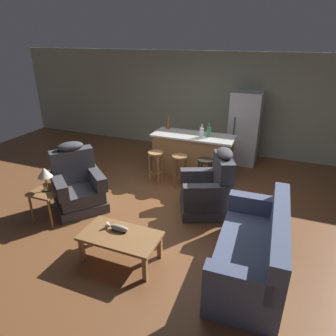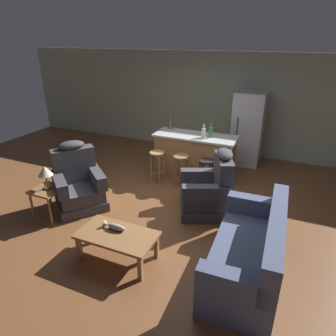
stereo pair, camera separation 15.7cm
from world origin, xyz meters
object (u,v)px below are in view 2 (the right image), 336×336
refrigerator (248,129)px  bottle_wine_dark (171,124)px  bottle_short_amber (203,132)px  bar_stool_middle (181,165)px  bar_stool_right (206,169)px  recliner_near_lamp (78,184)px  table_lamp (45,172)px  fish_figurine (114,227)px  coffee_table (117,237)px  recliner_near_island (209,191)px  kitchen_island (195,155)px  bar_stool_left (157,161)px  end_table (48,194)px  bottle_tall_green (211,132)px  couch (251,253)px

refrigerator → bottle_wine_dark: (-1.61, -0.97, 0.17)m
bottle_short_amber → bar_stool_middle: bearing=-116.9°
bottle_short_amber → bottle_wine_dark: bottle_short_amber is taller
bar_stool_right → bottle_short_amber: bearing=115.1°
recliner_near_lamp → table_lamp: bearing=-69.0°
bottle_wine_dark → fish_figurine: bearing=-80.6°
coffee_table → table_lamp: bearing=164.6°
recliner_near_island → refrigerator: (0.17, 2.58, 0.46)m
kitchen_island → bar_stool_right: bearing=-53.8°
recliner_near_island → bar_stool_left: bearing=-51.8°
end_table → bar_stool_right: 2.99m
recliner_near_island → fish_figurine: bearing=38.2°
table_lamp → bottle_tall_green: bearing=52.2°
bottle_wine_dark → kitchen_island: bearing=-18.5°
recliner_near_lamp → recliner_near_island: bearing=57.5°
bottle_tall_green → bottle_short_amber: (-0.14, -0.05, -0.01)m
bar_stool_middle → bottle_tall_green: (0.43, 0.61, 0.59)m
kitchen_island → recliner_near_lamp: bearing=-125.7°
table_lamp → bottle_wine_dark: size_ratio=1.48×
fish_figurine → bottle_tall_green: 3.12m
bottle_wine_dark → bar_stool_middle: bearing=-54.9°
end_table → bar_stool_right: (2.18, 2.05, 0.01)m
recliner_near_lamp → end_table: (-0.19, -0.56, 0.04)m
coffee_table → recliner_near_island: size_ratio=0.92×
end_table → kitchen_island: (1.72, 2.68, 0.02)m
coffee_table → bar_stool_right: bar_stool_right is taller
recliner_near_lamp → bar_stool_right: (1.99, 1.50, 0.05)m
recliner_near_island → bar_stool_middle: size_ratio=1.76×
couch → recliner_near_island: (-0.95, 1.29, 0.08)m
coffee_table → recliner_near_island: (0.81, 1.74, 0.06)m
couch → bottle_tall_green: bottle_tall_green is taller
fish_figurine → bar_stool_right: 2.49m
recliner_near_lamp → bottle_tall_green: bearing=88.0°
kitchen_island → refrigerator: refrigerator is taller
bottle_wine_dark → bottle_short_amber: bearing=-18.6°
end_table → refrigerator: size_ratio=0.32×
kitchen_island → bar_stool_left: (-0.63, -0.63, -0.01)m
refrigerator → recliner_near_lamp: bearing=-126.4°
couch → recliner_near_lamp: bearing=-11.6°
coffee_table → bar_stool_right: size_ratio=1.62×
kitchen_island → bottle_wine_dark: (-0.69, 0.23, 0.58)m
recliner_near_lamp → bar_stool_right: recliner_near_lamp is taller
refrigerator → bar_stool_right: bearing=-104.1°
recliner_near_lamp → bottle_short_amber: bottle_short_amber is taller
bottle_short_amber → bottle_wine_dark: 0.94m
bar_stool_left → bottle_short_amber: (0.83, 0.56, 0.58)m
fish_figurine → bottle_wine_dark: bottle_wine_dark is taller
recliner_near_lamp → refrigerator: 4.16m
table_lamp → kitchen_island: bearing=57.3°
kitchen_island → bar_stool_left: size_ratio=2.65×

